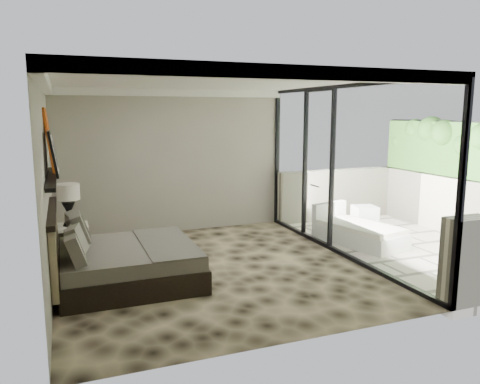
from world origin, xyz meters
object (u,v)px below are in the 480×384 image
object	(u,v)px
bed	(121,261)
ottoman	(365,217)
lounger	(357,232)
table_lamp	(68,199)
nightstand	(73,240)

from	to	relation	value
bed	ottoman	bearing A→B (deg)	16.39
bed	lounger	world-z (taller)	bed
bed	table_lamp	xyz separation A→B (m)	(-0.63, 1.58, 0.64)
bed	nightstand	bearing A→B (deg)	110.68
nightstand	table_lamp	xyz separation A→B (m)	(-0.03, -0.01, 0.70)
table_lamp	ottoman	bearing A→B (deg)	-0.75
nightstand	lounger	distance (m)	4.99
nightstand	bed	bearing A→B (deg)	-52.78
nightstand	ottoman	bearing A→B (deg)	15.64
nightstand	lounger	bearing A→B (deg)	4.61
ottoman	lounger	bearing A→B (deg)	-131.77
nightstand	ottoman	size ratio (longest dim) A/B	1.15
table_lamp	lounger	size ratio (longest dim) A/B	0.39
nightstand	ottoman	distance (m)	5.72
bed	ottoman	xyz separation A→B (m)	(5.12, 1.50, -0.09)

